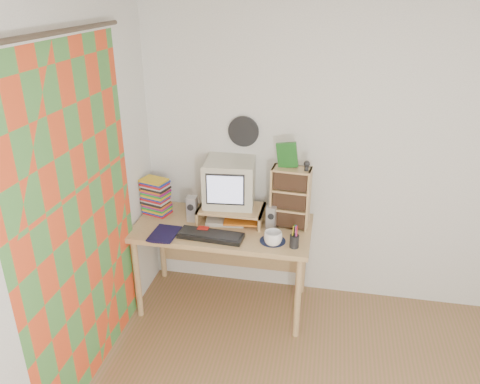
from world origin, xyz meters
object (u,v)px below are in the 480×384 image
at_px(dvd_stack, 156,197).
at_px(mug, 273,238).
at_px(desk, 225,237).
at_px(crt_monitor, 229,184).
at_px(diary, 152,231).
at_px(keyboard, 211,236).
at_px(cd_rack, 291,198).

distance_m(dvd_stack, mug, 1.08).
distance_m(desk, crt_monitor, 0.45).
bearing_deg(mug, diary, -178.99).
relative_size(desk, crt_monitor, 3.63).
bearing_deg(dvd_stack, diary, -59.06).
distance_m(crt_monitor, dvd_stack, 0.63).
height_order(crt_monitor, mug, crt_monitor).
xyz_separation_m(desk, keyboard, (-0.04, -0.27, 0.15)).
relative_size(keyboard, diary, 2.09).
xyz_separation_m(dvd_stack, diary, (0.09, -0.34, -0.12)).
height_order(keyboard, cd_rack, cd_rack).
bearing_deg(diary, cd_rack, 20.33).
relative_size(mug, diary, 0.58).
relative_size(desk, dvd_stack, 4.79).
distance_m(dvd_stack, cd_rack, 1.11).
bearing_deg(desk, cd_rack, 3.89).
xyz_separation_m(keyboard, mug, (0.48, -0.01, 0.04)).
distance_m(desk, cd_rack, 0.65).
xyz_separation_m(keyboard, diary, (-0.46, -0.03, 0.01)).
bearing_deg(desk, diary, -149.23).
distance_m(keyboard, mug, 0.48).
bearing_deg(cd_rack, desk, -171.13).
bearing_deg(desk, mug, -33.12).
relative_size(desk, diary, 5.90).
height_order(dvd_stack, diary, dvd_stack).
xyz_separation_m(crt_monitor, mug, (0.41, -0.37, -0.25)).
relative_size(crt_monitor, dvd_stack, 1.32).
bearing_deg(cd_rack, crt_monitor, 179.08).
height_order(desk, mug, mug).
bearing_deg(diary, crt_monitor, 38.57).
relative_size(desk, keyboard, 2.83).
xyz_separation_m(crt_monitor, cd_rack, (0.50, -0.05, -0.06)).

